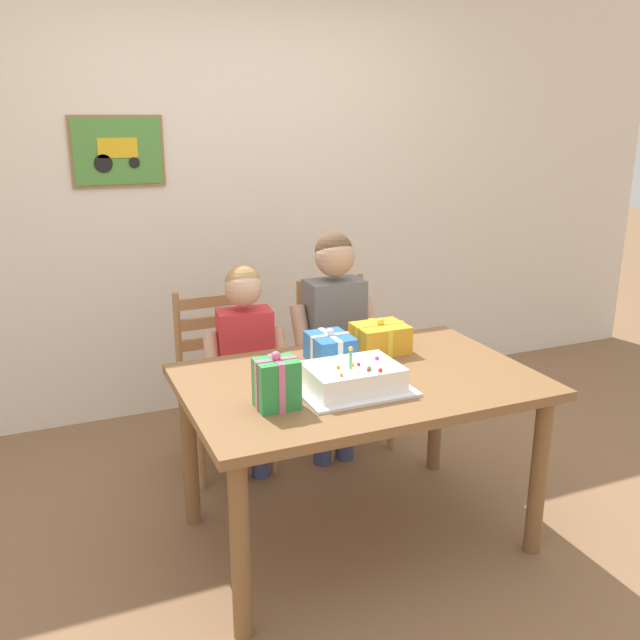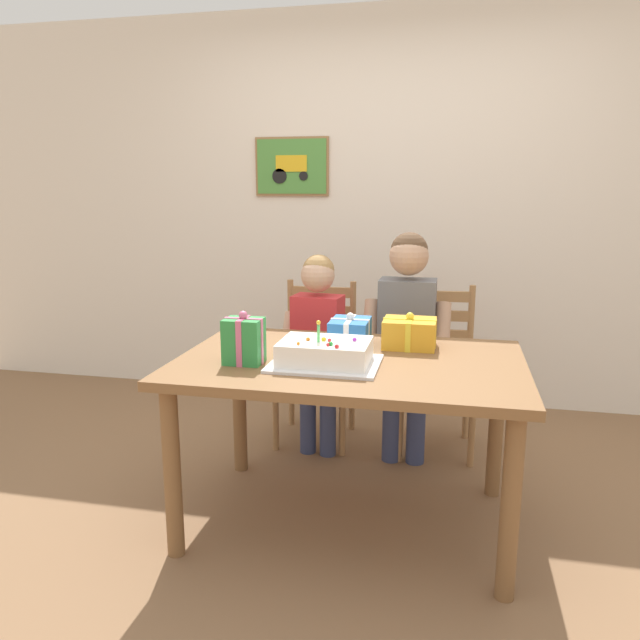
% 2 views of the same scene
% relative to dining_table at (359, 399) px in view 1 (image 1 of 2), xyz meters
% --- Properties ---
extents(ground_plane, '(20.00, 20.00, 0.00)m').
position_rel_dining_table_xyz_m(ground_plane, '(0.00, 0.00, -0.66)').
color(ground_plane, '#846042').
extents(back_wall, '(6.40, 0.11, 2.60)m').
position_rel_dining_table_xyz_m(back_wall, '(-0.00, 1.73, 0.64)').
color(back_wall, silver).
rests_on(back_wall, ground).
extents(dining_table, '(1.45, 0.95, 0.75)m').
position_rel_dining_table_xyz_m(dining_table, '(0.00, 0.00, 0.00)').
color(dining_table, brown).
rests_on(dining_table, ground).
extents(birthday_cake, '(0.44, 0.34, 0.19)m').
position_rel_dining_table_xyz_m(birthday_cake, '(-0.08, -0.11, 0.15)').
color(birthday_cake, silver).
rests_on(birthday_cake, dining_table).
extents(gift_box_red_large, '(0.16, 0.13, 0.22)m').
position_rel_dining_table_xyz_m(gift_box_red_large, '(-0.41, -0.15, 0.19)').
color(gift_box_red_large, '#2D8E42').
rests_on(gift_box_red_large, dining_table).
extents(gift_box_beside_cake, '(0.24, 0.20, 0.16)m').
position_rel_dining_table_xyz_m(gift_box_beside_cake, '(0.23, 0.25, 0.16)').
color(gift_box_beside_cake, gold).
rests_on(gift_box_beside_cake, dining_table).
extents(gift_box_corner_small, '(0.18, 0.22, 0.16)m').
position_rel_dining_table_xyz_m(gift_box_corner_small, '(-0.04, 0.22, 0.16)').
color(gift_box_corner_small, '#286BB7').
rests_on(gift_box_corner_small, dining_table).
extents(chair_left, '(0.43, 0.43, 0.92)m').
position_rel_dining_table_xyz_m(chair_left, '(-0.35, 0.91, -0.19)').
color(chair_left, '#A87A4C').
rests_on(chair_left, ground).
extents(chair_right, '(0.44, 0.44, 0.92)m').
position_rel_dining_table_xyz_m(chair_right, '(0.34, 0.91, -0.19)').
color(chair_right, '#A87A4C').
rests_on(chair_right, ground).
extents(child_older, '(0.45, 0.25, 1.24)m').
position_rel_dining_table_xyz_m(child_older, '(0.19, 0.67, 0.10)').
color(child_older, '#38426B').
rests_on(child_older, ground).
extents(child_younger, '(0.42, 0.25, 1.12)m').
position_rel_dining_table_xyz_m(child_younger, '(-0.29, 0.67, 0.02)').
color(child_younger, '#38426B').
rests_on(child_younger, ground).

